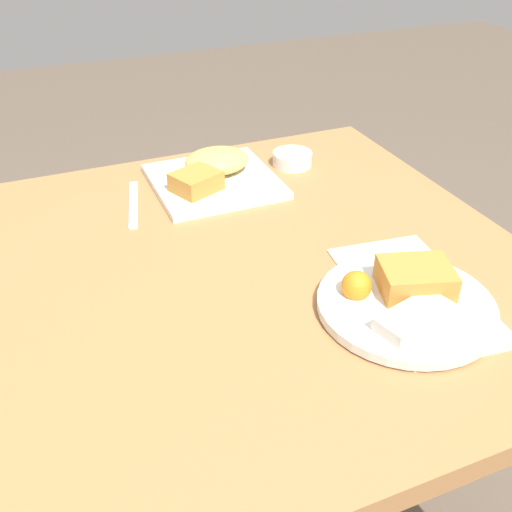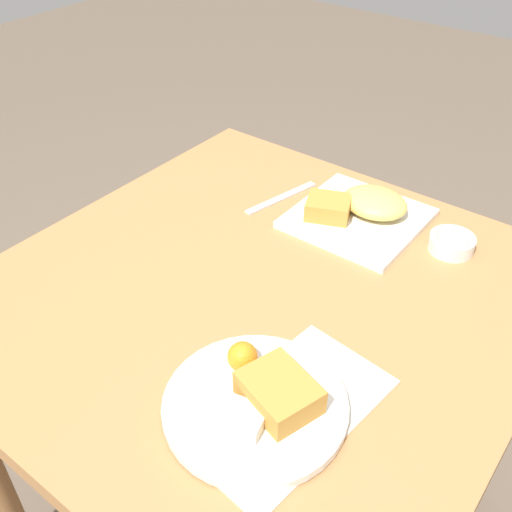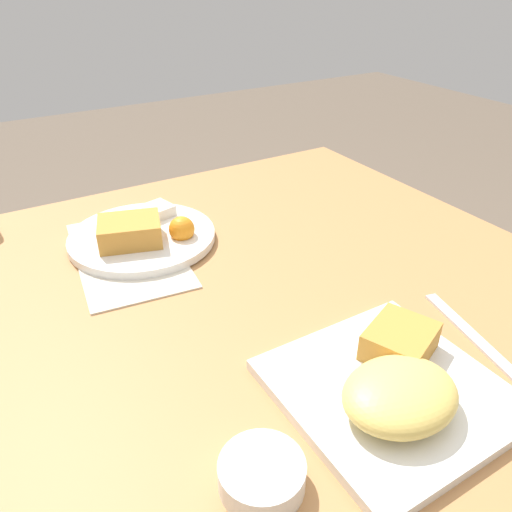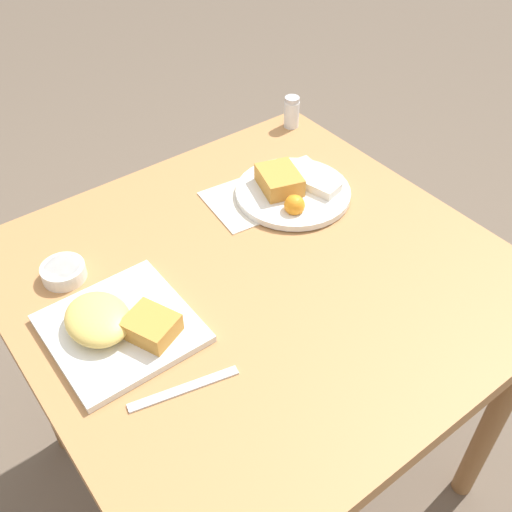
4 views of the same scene
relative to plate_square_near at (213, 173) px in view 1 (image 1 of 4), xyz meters
name	(u,v)px [view 1 (image 1 of 4)]	position (x,y,z in m)	size (l,w,h in m)	color
dining_table	(256,304)	(0.03, 0.29, -0.11)	(0.87, 0.90, 0.73)	#B27A47
menu_card	(415,293)	(-0.15, 0.46, -0.02)	(0.19, 0.31, 0.00)	beige
plate_square_near	(213,173)	(0.00, 0.00, 0.00)	(0.24, 0.24, 0.06)	white
plate_oval_far	(406,299)	(-0.12, 0.48, 0.00)	(0.25, 0.25, 0.05)	white
sauce_ramekin	(292,158)	(-0.18, -0.02, -0.01)	(0.08, 0.08, 0.03)	white
butter_knife	(133,204)	(0.17, 0.03, -0.02)	(0.06, 0.18, 0.00)	silver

